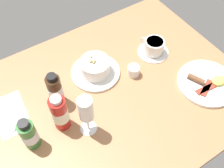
{
  "coord_description": "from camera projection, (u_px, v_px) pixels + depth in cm",
  "views": [
    {
      "loc": [
        33.28,
        52.18,
        89.25
      ],
      "look_at": [
        -0.11,
        0.49,
        6.68
      ],
      "focal_mm": 42.86,
      "sensor_mm": 36.0,
      "label": 1
    }
  ],
  "objects": [
    {
      "name": "sauce_bottle_brown",
      "position": [
        55.0,
        90.0,
        1.01
      ],
      "size": [
        5.59,
        5.59,
        15.96
      ],
      "color": "#382314",
      "rests_on": "ground_plane"
    },
    {
      "name": "creamer_jug",
      "position": [
        133.0,
        71.0,
        1.13
      ],
      "size": [
        5.34,
        5.9,
        5.14
      ],
      "color": "white",
      "rests_on": "ground_plane"
    },
    {
      "name": "wine_glass",
      "position": [
        86.0,
        110.0,
        0.89
      ],
      "size": [
        6.26,
        6.26,
        18.74
      ],
      "color": "white",
      "rests_on": "ground_plane"
    },
    {
      "name": "ground_plane",
      "position": [
        111.0,
        95.0,
        1.1
      ],
      "size": [
        110.0,
        84.0,
        3.0
      ],
      "primitive_type": "cube",
      "color": "#A8754C"
    },
    {
      "name": "cutlery_setting",
      "position": [
        11.0,
        115.0,
        1.02
      ],
      "size": [
        13.01,
        20.22,
        0.9
      ],
      "color": "white",
      "rests_on": "ground_plane"
    },
    {
      "name": "breakfast_plate",
      "position": [
        207.0,
        83.0,
        1.11
      ],
      "size": [
        24.39,
        24.39,
        3.7
      ],
      "color": "white",
      "rests_on": "ground_plane"
    },
    {
      "name": "porridge_bowl",
      "position": [
        95.0,
        68.0,
        1.12
      ],
      "size": [
        20.87,
        20.87,
        8.35
      ],
      "color": "white",
      "rests_on": "ground_plane"
    },
    {
      "name": "sauce_bottle_green",
      "position": [
        29.0,
        134.0,
        0.9
      ],
      "size": [
        5.69,
        5.69,
        14.83
      ],
      "color": "#337233",
      "rests_on": "ground_plane"
    },
    {
      "name": "sauce_bottle_red",
      "position": [
        60.0,
        113.0,
        0.94
      ],
      "size": [
        6.08,
        6.08,
        17.23
      ],
      "color": "#B21E19",
      "rests_on": "ground_plane"
    },
    {
      "name": "coffee_cup",
      "position": [
        154.0,
        47.0,
        1.2
      ],
      "size": [
        13.97,
        13.97,
        7.01
      ],
      "color": "white",
      "rests_on": "ground_plane"
    }
  ]
}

